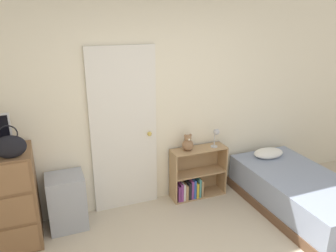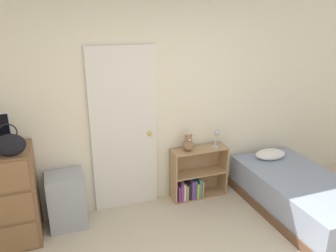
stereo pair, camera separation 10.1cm
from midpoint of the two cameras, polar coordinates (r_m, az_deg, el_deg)
The scene contains 8 objects.
wall_back at distance 3.96m, azimuth -5.59°, elevation 3.34°, with size 10.00×0.06×2.55m.
door_closed at distance 3.95m, azimuth -8.38°, elevation -0.96°, with size 0.80×0.09×2.01m.
handbag at distance 3.41m, azimuth -26.59°, elevation -3.18°, with size 0.29×0.09×0.33m.
storage_bin at distance 3.99m, azimuth -17.92°, elevation -12.41°, with size 0.41×0.37×0.64m.
bookshelf at distance 4.42m, azimuth 4.00°, elevation -8.99°, with size 0.74×0.24×0.69m.
teddy_bear at distance 4.15m, azimuth 2.76°, elevation -3.05°, with size 0.14×0.14×0.22m.
desk_lamp at distance 4.26m, azimuth 7.68°, elevation -1.46°, with size 0.10×0.10×0.25m.
bed at distance 4.43m, azimuth 21.23°, elevation -10.84°, with size 0.97×1.81×0.57m.
Camera 1 is at (-1.08, -1.55, 2.35)m, focal length 35.00 mm.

